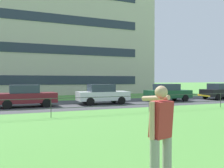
{
  "coord_description": "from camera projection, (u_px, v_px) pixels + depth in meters",
  "views": [
    {
      "loc": [
        -4.69,
        1.29,
        1.87
      ],
      "look_at": [
        -1.4,
        9.05,
        1.73
      ],
      "focal_mm": 38.26,
      "sensor_mm": 36.0,
      "label": 1
    }
  ],
  "objects": [
    {
      "name": "park_fence",
      "position": [
        104.0,
        102.0,
        13.01
      ],
      "size": [
        40.01,
        0.04,
        1.0
      ],
      "color": "#333833",
      "rests_on": "ground"
    },
    {
      "name": "car_white_center",
      "position": [
        102.0,
        94.0,
        18.61
      ],
      "size": [
        4.06,
        1.93,
        1.54
      ],
      "color": "silver",
      "rests_on": "ground"
    },
    {
      "name": "car_dark_green_right",
      "position": [
        168.0,
        92.0,
        21.11
      ],
      "size": [
        4.06,
        1.93,
        1.54
      ],
      "color": "#194C2D",
      "rests_on": "ground"
    },
    {
      "name": "frisbee",
      "position": [
        204.0,
        96.0,
        5.36
      ],
      "size": [
        0.28,
        0.28,
        0.06
      ],
      "color": "orange"
    },
    {
      "name": "person_thrower",
      "position": [
        160.0,
        133.0,
        4.06
      ],
      "size": [
        0.5,
        0.84,
        1.78
      ],
      "color": "gray",
      "rests_on": "ground"
    },
    {
      "name": "street_strip",
      "position": [
        77.0,
        104.0,
        18.33
      ],
      "size": [
        80.0,
        7.4,
        0.01
      ],
      "primitive_type": "cube",
      "color": "#424247",
      "rests_on": "ground"
    },
    {
      "name": "apartment_building_background",
      "position": [
        4.0,
        37.0,
        32.2
      ],
      "size": [
        40.05,
        12.63,
        15.31
      ],
      "color": "beige",
      "rests_on": "ground"
    },
    {
      "name": "car_black_far_left",
      "position": [
        221.0,
        91.0,
        23.46
      ],
      "size": [
        4.01,
        1.84,
        1.54
      ],
      "color": "black",
      "rests_on": "ground"
    },
    {
      "name": "car_maroon_far_right",
      "position": [
        26.0,
        96.0,
        16.54
      ],
      "size": [
        4.04,
        1.89,
        1.54
      ],
      "color": "maroon",
      "rests_on": "ground"
    }
  ]
}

